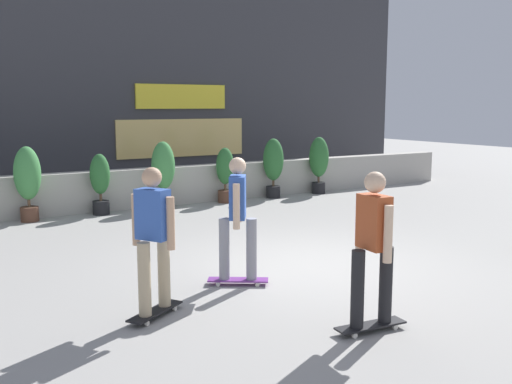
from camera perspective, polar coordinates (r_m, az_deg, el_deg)
ground_plane at (r=8.81m, az=5.07°, el=-7.05°), size 48.00×48.00×0.00m
planter_wall at (r=13.92m, az=-9.59°, el=0.53°), size 18.00×0.40×0.90m
building_backdrop at (r=17.60m, az=-14.69°, el=11.16°), size 20.00×2.08×6.50m
potted_plant_1 at (r=12.65m, az=-21.50°, el=1.30°), size 0.53×0.53×1.54m
potted_plant_2 at (r=12.99m, az=-15.04°, el=1.07°), size 0.43×0.43×1.32m
potted_plant_3 at (r=13.44m, az=-9.08°, el=2.20°), size 0.53×0.53×1.54m
potted_plant_4 at (r=14.13m, az=-3.05°, el=1.99°), size 0.43×0.43×1.34m
potted_plant_5 at (r=14.81m, az=1.71°, el=2.82°), size 0.52×0.52×1.52m
potted_plant_6 at (r=15.64m, az=6.19°, el=3.07°), size 0.52×0.52×1.52m
skater_foreground at (r=7.58m, az=-1.81°, el=-2.27°), size 0.78×0.60×1.70m
skater_far_right at (r=6.52m, az=-10.04°, el=-4.20°), size 0.78×0.59×1.70m
skater_by_wall_right at (r=6.13m, az=11.41°, el=-5.05°), size 0.82×0.56×1.70m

